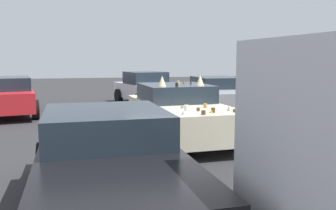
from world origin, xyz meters
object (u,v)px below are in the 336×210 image
object	(u,v)px
parked_sedan_near_right	(218,93)
parked_sedan_row_back_far	(108,160)
parked_sedan_near_left	(6,96)
art_car_decorated	(179,112)
parked_sedan_behind_right	(146,89)

from	to	relation	value
parked_sedan_near_right	parked_sedan_row_back_far	size ratio (longest dim) A/B	0.97
parked_sedan_near_right	parked_sedan_near_left	size ratio (longest dim) A/B	1.02
art_car_decorated	parked_sedan_near_right	size ratio (longest dim) A/B	0.99
parked_sedan_row_back_far	parked_sedan_behind_right	bearing A→B (deg)	165.55
parked_sedan_behind_right	parked_sedan_row_back_far	bearing A→B (deg)	-26.67
parked_sedan_near_right	parked_sedan_near_left	distance (m)	7.92
parked_sedan_near_right	parked_sedan_behind_right	world-z (taller)	parked_sedan_behind_right
parked_sedan_row_back_far	parked_sedan_near_right	bearing A→B (deg)	148.36
parked_sedan_row_back_far	parked_sedan_near_left	size ratio (longest dim) A/B	1.05
art_car_decorated	parked_sedan_behind_right	distance (m)	7.12
parked_sedan_near_right	parked_sedan_row_back_far	world-z (taller)	parked_sedan_row_back_far
parked_sedan_row_back_far	parked_sedan_behind_right	world-z (taller)	parked_sedan_behind_right
parked_sedan_behind_right	parked_sedan_near_left	world-z (taller)	parked_sedan_behind_right
parked_sedan_row_back_far	parked_sedan_near_left	world-z (taller)	parked_sedan_near_left
parked_sedan_near_right	parked_sedan_near_left	world-z (taller)	parked_sedan_near_left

